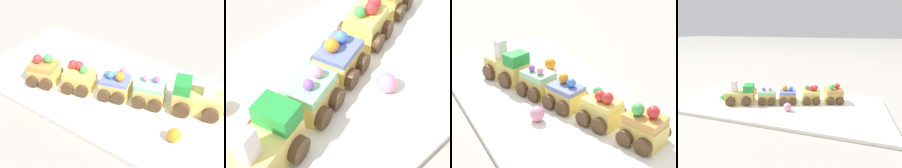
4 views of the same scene
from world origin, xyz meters
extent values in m
plane|color=gray|center=(0.00, 0.00, 0.00)|extent=(10.00, 10.00, 0.00)
cube|color=white|center=(0.00, 0.00, 0.01)|extent=(0.76, 0.32, 0.01)
cube|color=#EACC66|center=(0.15, 0.04, 0.04)|extent=(0.11, 0.08, 0.05)
cube|color=green|center=(0.12, 0.03, 0.07)|extent=(0.05, 0.06, 0.03)
cube|color=white|center=(0.17, 0.04, 0.07)|extent=(0.03, 0.03, 0.02)
cube|color=white|center=(0.17, 0.04, 0.09)|extent=(0.03, 0.03, 0.02)
cylinder|color=#4C331E|center=(0.19, 0.02, 0.03)|extent=(0.04, 0.02, 0.03)
cylinder|color=#4C331E|center=(0.13, 0.00, 0.03)|extent=(0.04, 0.02, 0.03)
cylinder|color=#4C331E|center=(0.11, 0.06, 0.03)|extent=(0.04, 0.02, 0.03)
cube|color=#EACC66|center=(0.05, 0.01, 0.03)|extent=(0.08, 0.07, 0.04)
cube|color=#93DBA3|center=(0.05, 0.01, 0.06)|extent=(0.07, 0.06, 0.01)
sphere|color=pink|center=(0.04, 0.01, 0.07)|extent=(0.02, 0.02, 0.01)
sphere|color=#9956C6|center=(0.06, 0.02, 0.07)|extent=(0.02, 0.02, 0.01)
cylinder|color=#4C331E|center=(0.08, -0.02, 0.03)|extent=(0.03, 0.02, 0.03)
cylinder|color=#4C331E|center=(0.06, 0.04, 0.03)|extent=(0.03, 0.02, 0.03)
cylinder|color=#4C331E|center=(0.04, -0.03, 0.03)|extent=(0.03, 0.02, 0.03)
cylinder|color=#4C331E|center=(0.03, 0.03, 0.03)|extent=(0.03, 0.02, 0.03)
cube|color=#EACC66|center=(-0.02, -0.02, 0.03)|extent=(0.08, 0.07, 0.04)
cube|color=#6B7AC6|center=(-0.02, -0.02, 0.05)|extent=(0.07, 0.06, 0.01)
sphere|color=#4C84E0|center=(-0.03, -0.02, 0.07)|extent=(0.02, 0.02, 0.02)
sphere|color=orange|center=(-0.01, -0.02, 0.07)|extent=(0.03, 0.03, 0.02)
cylinder|color=#4C331E|center=(0.00, -0.04, 0.03)|extent=(0.03, 0.02, 0.03)
cylinder|color=#4C331E|center=(-0.01, 0.02, 0.03)|extent=(0.03, 0.02, 0.03)
cylinder|color=#4C331E|center=(-0.03, -0.05, 0.03)|extent=(0.03, 0.02, 0.03)
cylinder|color=#4C331E|center=(-0.05, 0.01, 0.03)|extent=(0.03, 0.02, 0.03)
cube|color=#EACC66|center=(-0.11, -0.04, 0.03)|extent=(0.08, 0.07, 0.04)
cube|color=#EFE066|center=(-0.11, -0.04, 0.05)|extent=(0.07, 0.06, 0.01)
sphere|color=red|center=(-0.12, -0.04, 0.07)|extent=(0.03, 0.03, 0.02)
sphere|color=red|center=(-0.11, -0.04, 0.07)|extent=(0.02, 0.02, 0.02)
sphere|color=#4CBC56|center=(-0.09, -0.04, 0.07)|extent=(0.02, 0.02, 0.02)
cylinder|color=#4C331E|center=(-0.08, -0.07, 0.03)|extent=(0.03, 0.02, 0.03)
cylinder|color=#4C331E|center=(-0.10, -0.01, 0.03)|extent=(0.03, 0.02, 0.03)
cylinder|color=#4C331E|center=(-0.11, -0.08, 0.03)|extent=(0.03, 0.02, 0.03)
cylinder|color=#4C331E|center=(-0.13, -0.02, 0.03)|extent=(0.03, 0.02, 0.03)
cube|color=#EACC66|center=(-0.19, -0.07, 0.03)|extent=(0.08, 0.07, 0.04)
cylinder|color=#4C331E|center=(-0.16, -0.09, 0.03)|extent=(0.03, 0.02, 0.03)
cylinder|color=#4C331E|center=(-0.18, -0.04, 0.03)|extent=(0.03, 0.02, 0.03)
cylinder|color=#4C331E|center=(-0.22, -0.05, 0.03)|extent=(0.03, 0.02, 0.03)
sphere|color=pink|center=(-0.04, 0.06, 0.03)|extent=(0.03, 0.03, 0.03)
camera|label=1|loc=(0.29, -0.48, 0.46)|focal=50.00mm
camera|label=2|loc=(0.25, 0.27, 0.40)|focal=60.00mm
camera|label=3|loc=(-0.58, 0.29, 0.38)|focal=60.00mm
camera|label=4|loc=(-0.21, 0.58, 0.29)|focal=28.00mm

